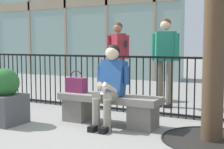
% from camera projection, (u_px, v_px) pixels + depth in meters
% --- Properties ---
extents(ground_plane, '(60.00, 60.00, 0.00)m').
position_uv_depth(ground_plane, '(109.00, 124.00, 4.83)').
color(ground_plane, gray).
extents(stone_bench, '(1.60, 0.44, 0.45)m').
position_uv_depth(stone_bench, '(109.00, 106.00, 4.81)').
color(stone_bench, gray).
rests_on(stone_bench, ground).
extents(seated_person_with_phone, '(0.52, 0.66, 1.21)m').
position_uv_depth(seated_person_with_phone, '(110.00, 83.00, 4.62)').
color(seated_person_with_phone, gray).
rests_on(seated_person_with_phone, ground).
extents(handbag_on_bench, '(0.32, 0.16, 0.35)m').
position_uv_depth(handbag_on_bench, '(77.00, 85.00, 5.04)').
color(handbag_on_bench, '#7A234C').
rests_on(handbag_on_bench, stone_bench).
extents(bystander_at_railing, '(0.55, 0.40, 1.71)m').
position_uv_depth(bystander_at_railing, '(118.00, 54.00, 7.17)').
color(bystander_at_railing, '#6B6051').
rests_on(bystander_at_railing, ground).
extents(bystander_further_back, '(0.55, 0.38, 1.71)m').
position_uv_depth(bystander_further_back, '(165.00, 55.00, 6.12)').
color(bystander_further_back, '#6B6051').
rests_on(bystander_further_back, ground).
extents(plaza_railing, '(7.24, 0.04, 1.02)m').
position_uv_depth(plaza_railing, '(133.00, 84.00, 5.57)').
color(plaza_railing, black).
rests_on(plaza_railing, ground).
extents(planter, '(0.52, 0.52, 0.85)m').
position_uv_depth(planter, '(5.00, 98.00, 4.82)').
color(planter, '#4C4C51').
rests_on(planter, ground).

